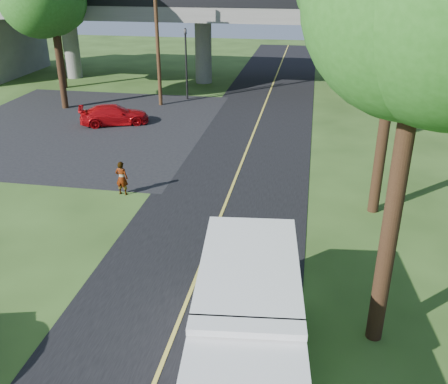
% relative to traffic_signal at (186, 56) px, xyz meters
% --- Properties ---
extents(ground, '(120.00, 120.00, 0.00)m').
position_rel_traffic_signal_xyz_m(ground, '(6.00, -26.00, -3.20)').
color(ground, '#2C4719').
rests_on(ground, ground).
extents(road, '(7.00, 90.00, 0.02)m').
position_rel_traffic_signal_xyz_m(road, '(6.00, -16.00, -3.19)').
color(road, black).
rests_on(road, ground).
extents(parking_lot, '(16.00, 18.00, 0.01)m').
position_rel_traffic_signal_xyz_m(parking_lot, '(-5.00, -8.00, -3.19)').
color(parking_lot, black).
rests_on(parking_lot, ground).
extents(lane_line, '(0.12, 90.00, 0.01)m').
position_rel_traffic_signal_xyz_m(lane_line, '(6.00, -16.00, -3.17)').
color(lane_line, gold).
rests_on(lane_line, road).
extents(overpass, '(54.00, 10.00, 7.30)m').
position_rel_traffic_signal_xyz_m(overpass, '(6.00, 6.00, 1.36)').
color(overpass, slate).
rests_on(overpass, ground).
extents(traffic_signal, '(0.18, 0.22, 5.20)m').
position_rel_traffic_signal_xyz_m(traffic_signal, '(0.00, 0.00, 0.00)').
color(traffic_signal, black).
rests_on(traffic_signal, ground).
extents(utility_pole, '(1.60, 0.26, 9.00)m').
position_rel_traffic_signal_xyz_m(utility_pole, '(-1.50, -2.00, 1.40)').
color(utility_pole, '#472D19').
rests_on(utility_pole, ground).
extents(step_van, '(3.13, 6.93, 2.82)m').
position_rel_traffic_signal_xyz_m(step_van, '(8.19, -26.93, -1.67)').
color(step_van, white).
rests_on(step_van, ground).
extents(red_sedan, '(4.67, 3.31, 1.26)m').
position_rel_traffic_signal_xyz_m(red_sedan, '(-3.04, -7.13, -2.57)').
color(red_sedan, '#B50B0F').
rests_on(red_sedan, ground).
extents(pedestrian, '(0.60, 0.42, 1.57)m').
position_rel_traffic_signal_xyz_m(pedestrian, '(1.28, -17.25, -2.42)').
color(pedestrian, gray).
rests_on(pedestrian, ground).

